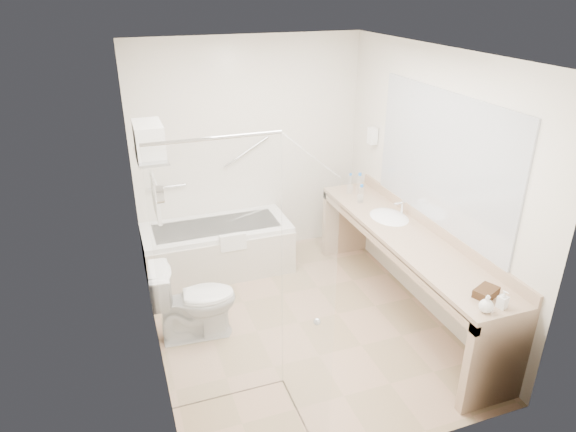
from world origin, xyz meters
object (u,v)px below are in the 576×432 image
object	(u,v)px
bathtub	(218,248)
toilet	(195,301)
vanity_counter	(406,254)
water_bottle_left	(361,194)
amenity_basket	(486,292)

from	to	relation	value
bathtub	toilet	size ratio (longest dim) A/B	2.12
vanity_counter	toilet	xyz separation A→B (m)	(-1.97, 0.30, -0.27)
vanity_counter	water_bottle_left	xyz separation A→B (m)	(-0.07, 0.83, 0.30)
toilet	water_bottle_left	size ratio (longest dim) A/B	3.74
amenity_basket	water_bottle_left	bearing A→B (deg)	92.04
vanity_counter	toilet	distance (m)	2.01
bathtub	water_bottle_left	distance (m)	1.70
toilet	amenity_basket	bearing A→B (deg)	-120.60
bathtub	toilet	distance (m)	1.18
vanity_counter	amenity_basket	world-z (taller)	vanity_counter
water_bottle_left	amenity_basket	bearing A→B (deg)	-87.96
amenity_basket	water_bottle_left	size ratio (longest dim) A/B	0.95
toilet	amenity_basket	xyz separation A→B (m)	(1.97, -1.38, 0.51)
bathtub	vanity_counter	bearing A→B (deg)	-42.35
toilet	water_bottle_left	world-z (taller)	water_bottle_left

